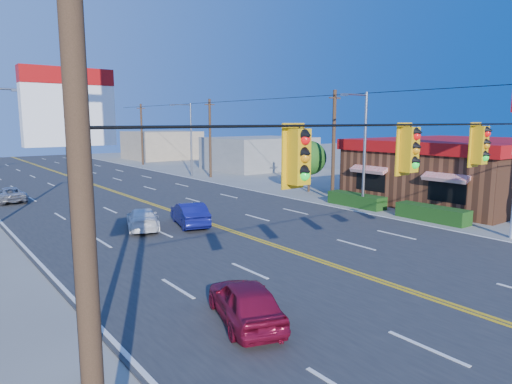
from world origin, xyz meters
TOP-DOWN VIEW (x-y plane):
  - ground at (0.00, 0.00)m, footprint 160.00×160.00m
  - road at (0.00, 20.00)m, footprint 20.00×120.00m
  - signal_span at (-0.12, 0.00)m, footprint 24.32×0.34m
  - kfc at (19.90, 12.00)m, footprint 16.30×12.40m
  - pizza_hut_sign at (-11.00, 4.00)m, footprint 1.90×0.30m
  - streetlight_se at (10.79, 14.00)m, footprint 2.55×0.25m
  - streetlight_ne at (10.79, 38.00)m, footprint 2.55×0.25m
  - utility_pole_near at (12.20, 18.00)m, footprint 0.28×0.28m
  - utility_pole_mid at (12.20, 36.00)m, footprint 0.28×0.28m
  - utility_pole_far at (12.20, 54.00)m, footprint 0.28×0.28m
  - tree_kfc_rear at (13.50, 22.00)m, footprint 2.94×2.94m
  - bld_east_mid at (22.00, 40.00)m, footprint 12.00×10.00m
  - bld_east_far at (19.00, 62.00)m, footprint 10.00×10.00m
  - car_magenta at (-6.18, 4.25)m, footprint 2.76×4.24m
  - car_blue at (-1.15, 16.68)m, footprint 2.52×4.41m
  - car_white at (-3.71, 17.47)m, footprint 2.95×4.40m
  - car_silver at (-8.10, 31.80)m, footprint 1.90×4.08m

SIDE VIEW (x-z plane):
  - ground at x=0.00m, z-range 0.00..0.00m
  - road at x=0.00m, z-range 0.00..0.06m
  - car_silver at x=-8.10m, z-range 0.00..1.13m
  - car_white at x=-3.71m, z-range 0.00..1.18m
  - car_magenta at x=-6.18m, z-range 0.00..1.34m
  - car_blue at x=-1.15m, z-range 0.00..1.37m
  - bld_east_mid at x=22.00m, z-range 0.00..4.00m
  - bld_east_far at x=19.00m, z-range 0.00..4.40m
  - kfc at x=19.90m, z-range 0.03..4.73m
  - tree_kfc_rear at x=13.50m, z-range 0.73..5.14m
  - utility_pole_near at x=12.20m, z-range 0.00..8.40m
  - utility_pole_mid at x=12.20m, z-range 0.00..8.40m
  - utility_pole_far at x=12.20m, z-range 0.00..8.40m
  - streetlight_se at x=10.79m, z-range 0.51..8.51m
  - streetlight_ne at x=10.79m, z-range 0.51..8.51m
  - signal_span at x=-0.12m, z-range 0.39..9.39m
  - pizza_hut_sign at x=-11.00m, z-range 1.76..8.61m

